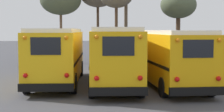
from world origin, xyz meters
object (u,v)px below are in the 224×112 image
object	(u,v)px
school_bus_0	(58,54)
utility_pole	(126,23)
bare_tree_1	(61,0)
school_bus_1	(112,54)
school_bus_2	(168,56)
bare_tree_2	(178,6)

from	to	relation	value
school_bus_0	utility_pole	distance (m)	11.99
utility_pole	bare_tree_1	bearing A→B (deg)	158.19
school_bus_0	utility_pole	size ratio (longest dim) A/B	1.29
school_bus_1	bare_tree_1	bearing A→B (deg)	105.68
school_bus_0	school_bus_1	size ratio (longest dim) A/B	0.94
school_bus_1	school_bus_2	size ratio (longest dim) A/B	1.02
school_bus_2	bare_tree_2	distance (m)	14.63
utility_pole	bare_tree_2	xyz separation A→B (m)	(5.28, 1.78, 1.66)
bare_tree_2	utility_pole	bearing A→B (deg)	-161.40
bare_tree_1	bare_tree_2	distance (m)	11.31
bare_tree_1	bare_tree_2	world-z (taller)	bare_tree_1
school_bus_0	school_bus_1	world-z (taller)	school_bus_1
school_bus_2	bare_tree_2	bearing A→B (deg)	72.63
school_bus_1	bare_tree_1	world-z (taller)	bare_tree_1
utility_pole	bare_tree_1	size ratio (longest dim) A/B	0.97
bare_tree_1	school_bus_1	bearing A→B (deg)	-74.32
school_bus_1	school_bus_2	world-z (taller)	school_bus_1
utility_pole	bare_tree_1	distance (m)	6.84
bare_tree_2	school_bus_1	bearing A→B (deg)	-118.95
school_bus_2	bare_tree_1	bearing A→B (deg)	116.56
school_bus_0	school_bus_2	distance (m)	6.39
bare_tree_2	school_bus_2	bearing A→B (deg)	-107.37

